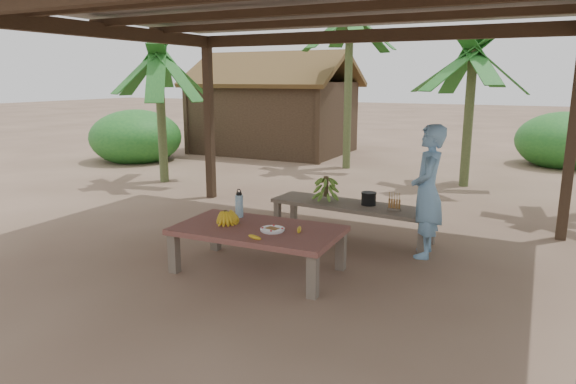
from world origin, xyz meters
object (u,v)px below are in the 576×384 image
at_px(ripe_banana_bunch, 226,216).
at_px(woman, 427,191).
at_px(bench, 352,208).
at_px(cooking_pot, 369,199).
at_px(water_flask, 239,205).
at_px(plate, 272,230).
at_px(work_table, 258,233).

xyz_separation_m(ripe_banana_bunch, woman, (1.95, 1.35, 0.21)).
height_order(bench, woman, woman).
xyz_separation_m(ripe_banana_bunch, cooking_pot, (1.12, 1.74, -0.05)).
bearing_deg(water_flask, bench, 56.88).
height_order(plate, woman, woman).
height_order(bench, cooking_pot, cooking_pot).
bearing_deg(work_table, water_flask, 143.06).
bearing_deg(work_table, plate, -15.39).
bearing_deg(bench, plate, -94.91).
xyz_separation_m(work_table, cooking_pot, (0.71, 1.73, 0.10)).
height_order(work_table, woman, woman).
bearing_deg(water_flask, ripe_banana_bunch, -88.18).
relative_size(bench, ripe_banana_bunch, 8.03).
bearing_deg(water_flask, woman, 28.00).
relative_size(plate, water_flask, 0.78).
xyz_separation_m(plate, woman, (1.34, 1.38, 0.27)).
relative_size(ripe_banana_bunch, water_flask, 0.82).
bearing_deg(bench, ripe_banana_bunch, -113.50).
bearing_deg(cooking_pot, work_table, -112.41).
bearing_deg(bench, work_table, -101.95).
height_order(ripe_banana_bunch, water_flask, water_flask).
bearing_deg(woman, water_flask, -71.32).
bearing_deg(woman, plate, -53.31).
bearing_deg(ripe_banana_bunch, bench, 62.10).
distance_m(bench, woman, 1.18).
xyz_separation_m(ripe_banana_bunch, plate, (0.61, -0.04, -0.07)).
relative_size(work_table, cooking_pot, 9.44).
height_order(water_flask, cooking_pot, water_flask).
distance_m(ripe_banana_bunch, water_flask, 0.31).
xyz_separation_m(work_table, woman, (1.55, 1.33, 0.36)).
height_order(cooking_pot, woman, woman).
relative_size(plate, cooking_pot, 1.36).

